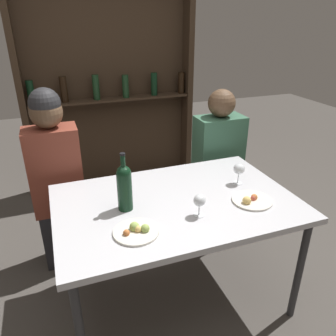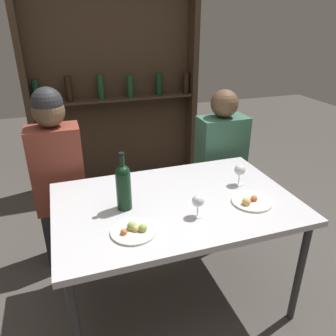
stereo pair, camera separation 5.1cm
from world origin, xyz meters
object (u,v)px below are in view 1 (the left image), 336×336
seated_person_left (57,183)px  food_plate_0 (251,200)px  wine_glass_1 (199,201)px  seated_person_right (217,167)px  food_plate_1 (136,231)px  wine_bottle (124,186)px  wine_glass_0 (239,170)px

seated_person_left → food_plate_0: bearing=-38.1°
wine_glass_1 → seated_person_right: size_ratio=0.10×
food_plate_0 → food_plate_1: size_ratio=1.01×
wine_glass_1 → food_plate_0: wine_glass_1 is taller
food_plate_0 → seated_person_right: bearing=74.5°
seated_person_left → seated_person_right: (1.28, 0.00, -0.08)m
wine_bottle → food_plate_0: size_ratio=1.44×
wine_bottle → food_plate_0: (0.70, -0.18, -0.14)m
wine_bottle → wine_glass_1: (0.35, -0.20, -0.06)m
seated_person_right → seated_person_left: bearing=180.0°
wine_bottle → wine_glass_1: size_ratio=2.66×
wine_glass_0 → wine_glass_1: 0.47m
food_plate_1 → wine_glass_1: bearing=5.5°
wine_glass_0 → food_plate_0: size_ratio=0.59×
wine_glass_0 → food_plate_0: (-0.05, -0.23, -0.09)m
wine_glass_1 → food_plate_0: 0.36m
food_plate_0 → seated_person_left: (-1.05, 0.82, -0.10)m
wine_bottle → food_plate_1: wine_bottle is taller
seated_person_left → seated_person_right: bearing=0.0°
wine_bottle → food_plate_1: 0.27m
wine_bottle → seated_person_right: (0.93, 0.64, -0.31)m
food_plate_0 → food_plate_1: bearing=-175.2°
wine_bottle → seated_person_left: (-0.34, 0.64, -0.23)m
wine_bottle → food_plate_0: wine_bottle is taller
seated_person_right → food_plate_1: bearing=-136.6°
food_plate_1 → wine_glass_0: bearing=21.0°
wine_glass_0 → seated_person_left: seated_person_left is taller
wine_glass_1 → seated_person_left: (-0.70, 0.85, -0.18)m
wine_bottle → food_plate_1: size_ratio=1.45×
wine_bottle → wine_glass_0: (0.75, 0.05, -0.05)m
wine_glass_1 → food_plate_1: size_ratio=0.55×
wine_glass_0 → wine_bottle: bearing=-176.2°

